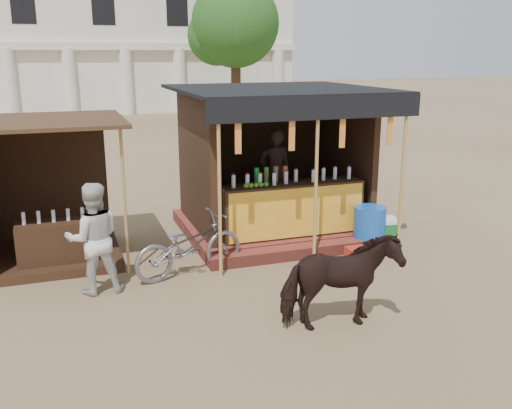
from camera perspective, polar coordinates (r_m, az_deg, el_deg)
The scene contains 11 objects.
ground at distance 7.88m, azimuth 3.89°, elevation -10.64°, with size 120.00×120.00×0.00m, color #846B4C.
main_stall at distance 10.86m, azimuth 1.96°, elevation 2.36°, with size 3.60×3.61×2.78m.
secondary_stall at distance 10.09m, azimuth -20.48°, elevation -0.62°, with size 2.40×2.40×2.38m.
cow at distance 7.26m, azimuth 8.41°, elevation -7.69°, with size 0.67×1.47×1.24m, color black.
motorbike at distance 8.97m, azimuth -6.71°, elevation -4.10°, with size 0.64×1.83×0.96m, color gray.
bystander at distance 8.50m, azimuth -15.94°, elevation -3.29°, with size 0.80×0.62×1.64m, color beige.
blue_barrel at distance 10.38m, azimuth 11.27°, elevation -2.25°, with size 0.57×0.57×0.75m, color #1854B4.
red_crate at distance 9.62m, azimuth 10.24°, elevation -5.10°, with size 0.37×0.37×0.27m, color #AD281C.
cooler at distance 10.70m, azimuth 12.26°, elevation -2.59°, with size 0.71×0.54×0.46m.
background_building at distance 36.48m, azimuth -18.55°, elevation 15.18°, with size 26.00×7.45×8.18m.
tree at distance 29.96m, azimuth -2.52°, elevation 17.35°, with size 4.50×4.40×7.00m.
Camera 1 is at (-2.82, -6.52, 3.41)m, focal length 40.00 mm.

